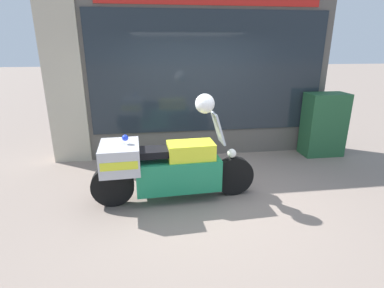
# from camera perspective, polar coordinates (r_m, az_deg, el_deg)

# --- Properties ---
(ground_plane) EXTENTS (60.00, 60.00, 0.00)m
(ground_plane) POSITION_cam_1_polar(r_m,az_deg,el_deg) (4.84, 3.37, -9.55)
(ground_plane) COLOR gray
(shop_building) EXTENTS (5.66, 0.55, 3.35)m
(shop_building) POSITION_cam_1_polar(r_m,az_deg,el_deg) (6.23, -3.14, 13.02)
(shop_building) COLOR #56514C
(shop_building) RESTS_ON ground
(window_display) EXTENTS (4.50, 0.30, 1.84)m
(window_display) POSITION_cam_1_polar(r_m,az_deg,el_deg) (6.58, 2.48, 2.36)
(window_display) COLOR slate
(window_display) RESTS_ON ground
(paramedic_motorcycle) EXTENTS (2.47, 0.73, 1.33)m
(paramedic_motorcycle) POSITION_cam_1_polar(r_m,az_deg,el_deg) (4.46, -5.44, -4.36)
(paramedic_motorcycle) COLOR black
(paramedic_motorcycle) RESTS_ON ground
(utility_cabinet) EXTENTS (0.83, 0.49, 1.32)m
(utility_cabinet) POSITION_cam_1_polar(r_m,az_deg,el_deg) (6.91, 23.79, 3.41)
(utility_cabinet) COLOR #235633
(utility_cabinet) RESTS_ON ground
(white_helmet) EXTENTS (0.28, 0.28, 0.28)m
(white_helmet) POSITION_cam_1_polar(r_m,az_deg,el_deg) (4.29, 2.47, 7.69)
(white_helmet) COLOR white
(white_helmet) RESTS_ON paramedic_motorcycle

